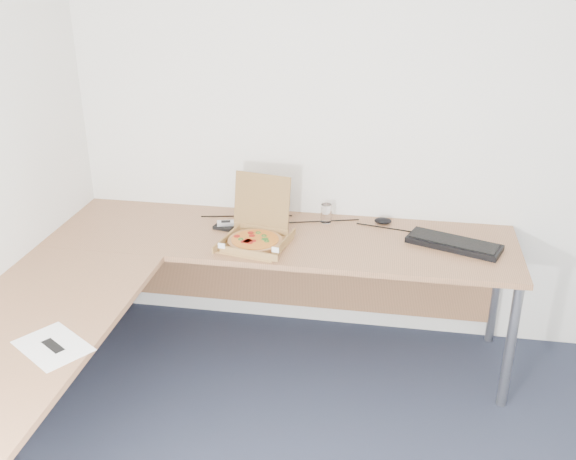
% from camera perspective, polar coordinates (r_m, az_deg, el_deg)
% --- Properties ---
extents(room_shell, '(3.50, 3.50, 2.50)m').
position_cam_1_polar(room_shell, '(2.04, 6.40, -4.27)').
color(room_shell, white).
rests_on(room_shell, ground).
extents(desk, '(2.50, 2.20, 0.73)m').
position_cam_1_polar(desk, '(3.28, -7.38, -3.60)').
color(desk, '#A06B46').
rests_on(desk, ground).
extents(pizza_box, '(0.32, 0.37, 0.33)m').
position_cam_1_polar(pizza_box, '(3.46, -2.80, -0.61)').
color(pizza_box, '#9E723D').
rests_on(pizza_box, desk).
extents(drinking_glass, '(0.06, 0.06, 0.11)m').
position_cam_1_polar(drinking_glass, '(3.73, 3.32, 1.46)').
color(drinking_glass, white).
rests_on(drinking_glass, desk).
extents(keyboard, '(0.51, 0.33, 0.03)m').
position_cam_1_polar(keyboard, '(3.55, 14.16, -1.17)').
color(keyboard, black).
rests_on(keyboard, desk).
extents(mouse, '(0.10, 0.07, 0.03)m').
position_cam_1_polar(mouse, '(3.75, 8.22, 0.79)').
color(mouse, black).
rests_on(mouse, desk).
extents(wallet, '(0.13, 0.11, 0.02)m').
position_cam_1_polar(wallet, '(3.68, -5.47, 0.32)').
color(wallet, black).
rests_on(wallet, desk).
extents(phone, '(0.11, 0.08, 0.02)m').
position_cam_1_polar(phone, '(3.67, -5.40, 0.60)').
color(phone, '#B2B5BA').
rests_on(phone, wallet).
extents(paper_sheet, '(0.37, 0.34, 0.00)m').
position_cam_1_polar(paper_sheet, '(2.80, -19.67, -9.42)').
color(paper_sheet, white).
rests_on(paper_sheet, desk).
extents(cable_bundle, '(0.63, 0.13, 0.01)m').
position_cam_1_polar(cable_bundle, '(3.74, 1.83, 0.72)').
color(cable_bundle, black).
rests_on(cable_bundle, desk).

